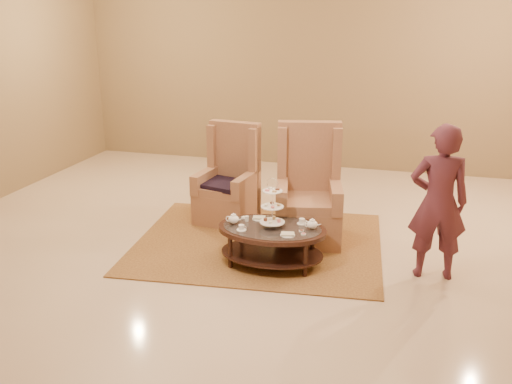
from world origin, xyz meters
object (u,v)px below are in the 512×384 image
(tea_table, at_px, (272,234))
(armchair_right, at_px, (308,202))
(armchair_left, at_px, (229,188))
(person, at_px, (438,202))

(tea_table, distance_m, armchair_right, 0.84)
(armchair_left, xyz_separation_m, person, (2.41, -0.97, 0.36))
(armchair_left, height_order, armchair_right, armchair_right)
(armchair_right, distance_m, person, 1.53)
(armchair_right, height_order, person, person)
(tea_table, relative_size, armchair_right, 0.85)
(armchair_left, bearing_deg, armchair_right, -11.24)
(person, bearing_deg, armchair_right, -31.49)
(tea_table, bearing_deg, armchair_left, 125.51)
(person, bearing_deg, tea_table, -0.49)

